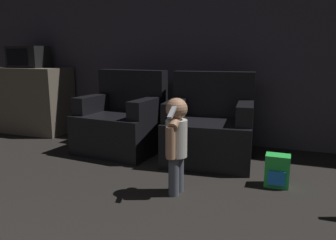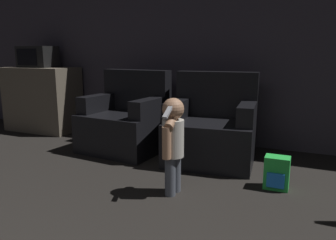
{
  "view_description": "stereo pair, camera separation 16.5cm",
  "coord_description": "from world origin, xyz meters",
  "px_view_note": "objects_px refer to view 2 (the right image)",
  "views": [
    {
      "loc": [
        0.99,
        0.35,
        1.15
      ],
      "look_at": [
        -0.09,
        3.23,
        0.52
      ],
      "focal_mm": 35.0,
      "sensor_mm": 36.0,
      "label": 1
    },
    {
      "loc": [
        1.14,
        0.41,
        1.15
      ],
      "look_at": [
        -0.09,
        3.23,
        0.52
      ],
      "focal_mm": 35.0,
      "sensor_mm": 36.0,
      "label": 2
    }
  ],
  "objects_px": {
    "toy_backpack": "(277,173)",
    "microwave": "(38,57)",
    "armchair_left": "(126,122)",
    "person_toddler": "(173,138)",
    "armchair_right": "(212,131)"
  },
  "relations": [
    {
      "from": "toy_backpack",
      "to": "armchair_right",
      "type": "bearing_deg",
      "value": 145.67
    },
    {
      "from": "armchair_right",
      "to": "person_toddler",
      "type": "relative_size",
      "value": 1.2
    },
    {
      "from": "armchair_left",
      "to": "armchair_right",
      "type": "bearing_deg",
      "value": 4.9
    },
    {
      "from": "armchair_left",
      "to": "person_toddler",
      "type": "relative_size",
      "value": 1.19
    },
    {
      "from": "microwave",
      "to": "armchair_right",
      "type": "bearing_deg",
      "value": -8.43
    },
    {
      "from": "person_toddler",
      "to": "toy_backpack",
      "type": "height_order",
      "value": "person_toddler"
    },
    {
      "from": "person_toddler",
      "to": "microwave",
      "type": "xyz_separation_m",
      "value": [
        -2.75,
        1.37,
        0.63
      ]
    },
    {
      "from": "armchair_left",
      "to": "microwave",
      "type": "distance_m",
      "value": 1.94
    },
    {
      "from": "armchair_left",
      "to": "armchair_right",
      "type": "height_order",
      "value": "same"
    },
    {
      "from": "person_toddler",
      "to": "microwave",
      "type": "height_order",
      "value": "microwave"
    },
    {
      "from": "toy_backpack",
      "to": "microwave",
      "type": "bearing_deg",
      "value": 165.49
    },
    {
      "from": "person_toddler",
      "to": "toy_backpack",
      "type": "relative_size",
      "value": 2.82
    },
    {
      "from": "armchair_left",
      "to": "microwave",
      "type": "bearing_deg",
      "value": 171.42
    },
    {
      "from": "person_toddler",
      "to": "armchair_left",
      "type": "bearing_deg",
      "value": -128.65
    },
    {
      "from": "toy_backpack",
      "to": "armchair_left",
      "type": "bearing_deg",
      "value": 164.51
    }
  ]
}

